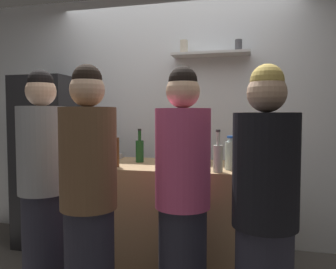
{
  "coord_description": "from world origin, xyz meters",
  "views": [
    {
      "loc": [
        0.75,
        -2.16,
        1.33
      ],
      "look_at": [
        0.1,
        0.48,
        1.17
      ],
      "focal_mm": 34.98,
      "sensor_mm": 36.0,
      "label": 1
    }
  ],
  "objects": [
    {
      "name": "wine_bottle_pale_glass",
      "position": [
        0.54,
        0.2,
        1.03
      ],
      "size": [
        0.07,
        0.07,
        0.31
      ],
      "color": "#B2BFB2",
      "rests_on": "counter"
    },
    {
      "name": "person_brown_jacket",
      "position": [
        -0.18,
        -0.39,
        0.8
      ],
      "size": [
        0.34,
        0.34,
        1.63
      ],
      "rotation": [
        0.0,
        0.0,
        3.16
      ],
      "color": "#262633",
      "rests_on": "ground"
    },
    {
      "name": "person_grey_hoodie",
      "position": [
        -0.66,
        -0.14,
        0.81
      ],
      "size": [
        0.34,
        0.34,
        1.65
      ],
      "rotation": [
        0.0,
        0.0,
        5.55
      ],
      "color": "#262633",
      "rests_on": "ground"
    },
    {
      "name": "person_pink_top",
      "position": [
        0.37,
        -0.21,
        0.8
      ],
      "size": [
        0.34,
        0.34,
        1.63
      ],
      "rotation": [
        0.0,
        0.0,
        5.37
      ],
      "color": "#262633",
      "rests_on": "ground"
    },
    {
      "name": "wine_bottle_amber_glass",
      "position": [
        -0.28,
        0.25,
        1.05
      ],
      "size": [
        0.07,
        0.07,
        0.33
      ],
      "color": "#472814",
      "rests_on": "counter"
    },
    {
      "name": "counter",
      "position": [
        0.1,
        0.48,
        0.46
      ],
      "size": [
        1.78,
        0.73,
        0.92
      ],
      "primitive_type": "cube",
      "color": "#9E7A51",
      "rests_on": "ground"
    },
    {
      "name": "baking_pan",
      "position": [
        -0.58,
        0.64,
        0.95
      ],
      "size": [
        0.34,
        0.24,
        0.05
      ],
      "primitive_type": "cube",
      "color": "gray",
      "rests_on": "counter"
    },
    {
      "name": "back_wall_assembly",
      "position": [
        0.0,
        1.25,
        1.3
      ],
      "size": [
        4.8,
        0.32,
        2.6
      ],
      "color": "white",
      "rests_on": "ground"
    },
    {
      "name": "utensil_holder",
      "position": [
        -0.4,
        0.35,
        0.97
      ],
      "size": [
        0.12,
        0.12,
        0.22
      ],
      "color": "#B2B2B7",
      "rests_on": "counter"
    },
    {
      "name": "water_bottle_plastic",
      "position": [
        0.62,
        0.33,
        1.03
      ],
      "size": [
        0.08,
        0.08,
        0.25
      ],
      "color": "silver",
      "rests_on": "counter"
    },
    {
      "name": "wine_bottle_green_glass",
      "position": [
        -0.17,
        0.54,
        1.03
      ],
      "size": [
        0.07,
        0.07,
        0.29
      ],
      "color": "#19471E",
      "rests_on": "counter"
    },
    {
      "name": "refrigerator",
      "position": [
        -1.24,
        0.85,
        0.86
      ],
      "size": [
        0.57,
        0.67,
        1.72
      ],
      "color": "black",
      "rests_on": "ground"
    },
    {
      "name": "wine_bottle_dark_glass",
      "position": [
        0.32,
        0.31,
        1.03
      ],
      "size": [
        0.07,
        0.07,
        0.3
      ],
      "color": "black",
      "rests_on": "counter"
    },
    {
      "name": "person_blonde",
      "position": [
        0.84,
        -0.41,
        0.78
      ],
      "size": [
        0.34,
        0.34,
        1.59
      ],
      "rotation": [
        0.0,
        0.0,
        3.83
      ],
      "color": "#262633",
      "rests_on": "ground"
    }
  ]
}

